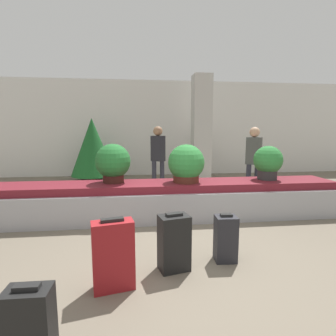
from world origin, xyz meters
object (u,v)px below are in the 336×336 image
Objects in this scene: suitcase_2 at (113,255)px; potted_plant_0 at (268,162)px; suitcase_3 at (226,238)px; traveler_1 at (254,156)px; pillar at (201,128)px; potted_plant_1 at (186,164)px; suitcase_0 at (31,333)px; traveler_0 at (158,154)px; decorated_tree at (93,147)px; suitcase_1 at (174,243)px; potted_plant_2 at (113,163)px.

potted_plant_0 reaches higher than suitcase_2.
suitcase_3 is 3.28m from traveler_1.
suitcase_2 is (-2.22, -5.61, -1.26)m from pillar.
traveler_1 reaches higher than potted_plant_1.
suitcase_0 is at bearing -127.40° from suitcase_2.
traveler_0 is at bearing -163.70° from traveler_1.
traveler_0 is (0.75, 4.00, 0.63)m from suitcase_2.
decorated_tree reaches higher than suitcase_2.
suitcase_1 is 1.04× the size of potted_plant_0.
potted_plant_1 is 0.35× the size of decorated_tree.
suitcase_2 reaches higher than suitcase_1.
suitcase_2 is at bearing 115.50° from traveler_0.
traveler_1 is at bearing -164.67° from traveler_0.
potted_plant_1 is at bearing 50.10° from suitcase_2.
pillar is 3.57m from potted_plant_0.
suitcase_3 is at bearing -128.69° from potted_plant_0.
potted_plant_2 reaches higher than suitcase_0.
suitcase_1 is 0.64m from suitcase_3.
potted_plant_2 is 3.20m from traveler_1.
potted_plant_2 is (-1.43, 1.74, 0.70)m from suitcase_3.
decorated_tree reaches higher than traveler_0.
potted_plant_1 reaches higher than potted_plant_0.
potted_plant_0 is at bearing -0.72° from potted_plant_2.
pillar reaches higher than potted_plant_0.
suitcase_2 is 4.12m from traveler_0.
suitcase_1 is 5.71m from decorated_tree.
traveler_1 is at bearing 63.47° from suitcase_3.
suitcase_1 is at bearing -90.16° from traveler_1.
potted_plant_1 is at bearing -176.63° from potted_plant_0.
suitcase_2 is (-0.63, -0.29, 0.03)m from suitcase_1.
suitcase_3 is at bearing -65.94° from decorated_tree.
potted_plant_2 is at bearing 179.28° from potted_plant_0.
potted_plant_1 reaches higher than suitcase_3.
decorated_tree reaches higher than suitcase_3.
suitcase_1 is 0.40× the size of traveler_0.
decorated_tree is at bearing 89.02° from suitcase_2.
suitcase_3 is 0.86× the size of potted_plant_1.
pillar is 4.76× the size of potted_plant_2.
potted_plant_0 is (2.62, 2.12, 0.61)m from suitcase_2.
suitcase_3 is (0.63, 0.13, -0.04)m from suitcase_1.
decorated_tree reaches higher than potted_plant_0.
suitcase_1 is (1.05, 1.17, 0.01)m from suitcase_0.
suitcase_2 is at bearing -111.56° from pillar.
traveler_0 reaches higher than potted_plant_2.
traveler_1 is (1.76, 1.17, 0.01)m from potted_plant_1.
traveler_0 is (1.17, 4.88, 0.67)m from suitcase_0.
potted_plant_1 is (-1.54, -0.09, -0.01)m from potted_plant_0.
potted_plant_0 is (2.00, 1.84, 0.64)m from suitcase_1.
traveler_0 is at bearing 101.18° from suitcase_3.
traveler_0 is at bearing 77.62° from suitcase_0.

